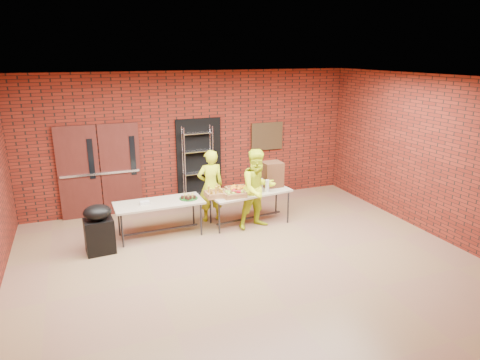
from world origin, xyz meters
The scene contains 19 objects.
room centered at (0.00, 0.00, 1.60)m, with size 8.08×7.08×3.28m.
double_doors centered at (-2.20, 3.44, 1.05)m, with size 1.78×0.12×2.10m.
dark_doorway centered at (0.10, 3.46, 1.05)m, with size 1.10×0.06×2.10m, color black.
bronze_plaque centered at (1.90, 3.45, 1.55)m, with size 0.85×0.04×0.70m, color #41301A.
wire_rack centered at (0.03, 3.32, 0.97)m, with size 0.71×0.24×1.94m, color silver, non-canonical shape.
table_left centered at (-1.21, 1.82, 0.66)m, with size 1.77×0.76×0.72m.
table_right centered at (0.73, 1.77, 0.67)m, with size 1.86×0.97×0.73m.
basket_bananas centered at (-0.04, 1.70, 0.79)m, with size 0.45×0.35×0.14m.
basket_oranges centered at (0.46, 1.77, 0.80)m, with size 0.49×0.38×0.15m.
basket_apples centered at (0.30, 1.56, 0.79)m, with size 0.46×0.35×0.14m.
muffin_tray centered at (-0.61, 1.81, 0.76)m, with size 0.38×0.38×0.09m.
napkin_box centered at (-1.50, 1.80, 0.75)m, with size 0.18×0.12×0.06m, color silver.
coffee_dispenser centered at (1.34, 1.94, 1.01)m, with size 0.42×0.38×0.55m, color #53331C.
cup_stack_front centered at (1.07, 1.62, 0.86)m, with size 0.09×0.09×0.26m, color silver.
cup_stack_mid centered at (1.07, 1.62, 0.85)m, with size 0.08×0.08×0.23m, color silver.
cup_stack_back centered at (0.99, 1.76, 0.86)m, with size 0.09×0.09×0.26m, color silver.
covered_grill centered at (-2.41, 1.47, 0.47)m, with size 0.54×0.47×0.94m.
volunteer_woman centered at (0.00, 2.24, 0.80)m, with size 0.58×0.38×1.60m, color #CCE319.
volunteer_man centered at (0.81, 1.52, 0.85)m, with size 0.83×0.64×1.70m, color #CCE319.
Camera 1 is at (-2.63, -6.28, 3.60)m, focal length 32.00 mm.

